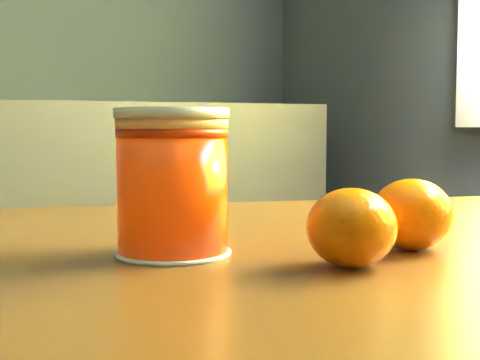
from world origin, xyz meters
name	(u,v)px	position (x,y,z in m)	size (l,w,h in m)	color
juice_glass	(172,183)	(0.81, 0.09, 0.80)	(0.09, 0.09, 0.11)	#ED3704
orange_front	(351,228)	(0.91, 0.00, 0.77)	(0.06, 0.06, 0.06)	#E06504
orange_back	(412,214)	(0.99, 0.03, 0.77)	(0.06, 0.06, 0.06)	#E06504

